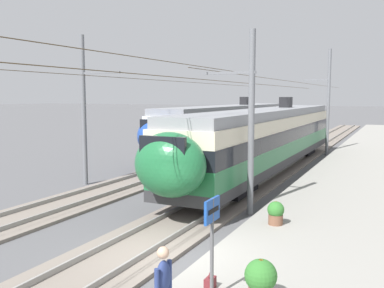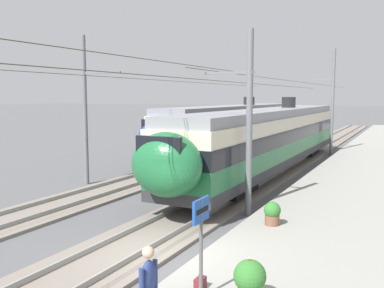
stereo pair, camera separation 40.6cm
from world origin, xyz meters
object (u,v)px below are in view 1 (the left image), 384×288
train_near_platform (268,137)px  potted_plant_platform_edge (276,212)px  catenary_mast_far_side (86,108)px  passenger_walking (163,288)px  catenary_mast_east (327,101)px  handbag_near_sign (210,283)px  catenary_mast_mid (248,119)px  potted_plant_by_shelter (261,278)px  platform_sign (212,225)px  train_far_track (229,126)px

train_near_platform → potted_plant_platform_edge: train_near_platform is taller
catenary_mast_far_side → passenger_walking: size_ratio=24.57×
train_near_platform → catenary_mast_east: (10.25, -1.74, 2.04)m
catenary_mast_far_side → passenger_walking: catenary_mast_far_side is taller
handbag_near_sign → potted_plant_platform_edge: potted_plant_platform_edge is taller
train_near_platform → catenary_mast_mid: size_ratio=0.61×
potted_plant_by_shelter → handbag_near_sign: bearing=88.3°
potted_plant_platform_edge → catenary_mast_mid: bearing=42.1°
passenger_walking → potted_plant_by_shelter: (2.14, -1.13, -0.45)m
platform_sign → passenger_walking: (-1.80, 0.15, -0.65)m
catenary_mast_mid → handbag_near_sign: catenary_mast_mid is taller
handbag_near_sign → potted_plant_by_shelter: 1.23m
catenary_mast_mid → passenger_walking: (-9.40, -1.65, -2.49)m
catenary_mast_far_side → train_far_track: bearing=-7.5°
potted_plant_platform_edge → catenary_mast_far_side: bearing=72.1°
platform_sign → potted_plant_by_shelter: 1.51m
catenary_mast_far_side → potted_plant_platform_edge: bearing=-107.9°
train_far_track → catenary_mast_mid: 18.34m
passenger_walking → handbag_near_sign: bearing=1.3°
handbag_near_sign → potted_plant_by_shelter: (-0.04, -1.18, 0.36)m
catenary_mast_mid → passenger_walking: catenary_mast_mid is taller
passenger_walking → potted_plant_platform_edge: size_ratio=2.14×
train_near_platform → potted_plant_by_shelter: train_near_platform is taller
train_near_platform → train_far_track: (7.92, 5.54, -0.00)m
passenger_walking → platform_sign: bearing=-4.9°
catenary_mast_far_side → handbag_near_sign: size_ratio=107.81×
platform_sign → potted_plant_by_shelter: (0.34, -0.97, -1.10)m
catenary_mast_mid → potted_plant_by_shelter: 8.31m
train_far_track → catenary_mast_east: size_ratio=0.58×
passenger_walking → train_far_track: bearing=18.8°
train_far_track → potted_plant_platform_edge: (-18.59, -8.90, -1.49)m
train_far_track → catenary_mast_mid: (-16.77, -7.26, 1.51)m
catenary_mast_mid → catenary_mast_far_side: catenary_mast_far_side is taller
train_far_track → catenary_mast_east: 7.91m
catenary_mast_east → passenger_walking: bearing=-176.7°
passenger_walking → handbag_near_sign: size_ratio=4.39×
catenary_mast_east → potted_plant_platform_edge: bearing=-175.6°
train_far_track → potted_plant_by_shelter: 26.08m
potted_plant_platform_edge → potted_plant_by_shelter: size_ratio=0.89×
potted_plant_platform_edge → potted_plant_by_shelter: potted_plant_by_shelter is taller
potted_plant_platform_edge → potted_plant_by_shelter: bearing=-168.2°
catenary_mast_mid → platform_sign: (-7.60, -1.80, -1.84)m
catenary_mast_mid → potted_plant_by_shelter: catenary_mast_mid is taller
train_near_platform → train_far_track: same height
train_far_track → passenger_walking: train_far_track is taller
catenary_mast_far_side → potted_plant_platform_edge: (-3.51, -10.89, -3.29)m
catenary_mast_mid → handbag_near_sign: size_ratio=107.81×
catenary_mast_mid → platform_sign: catenary_mast_mid is taller
train_far_track → handbag_near_sign: (-23.99, -8.86, -1.79)m
catenary_mast_far_side → handbag_near_sign: (-8.91, -10.84, -3.59)m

